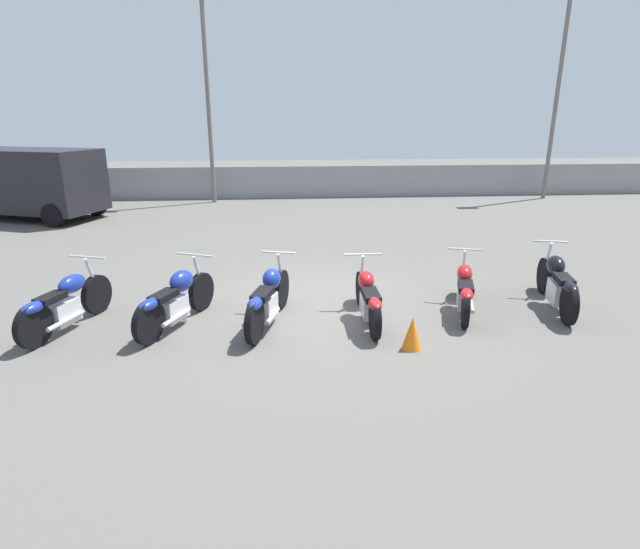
{
  "coord_description": "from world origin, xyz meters",
  "views": [
    {
      "loc": [
        -0.68,
        -8.17,
        3.23
      ],
      "look_at": [
        0.0,
        -0.17,
        0.65
      ],
      "focal_mm": 28.0,
      "sensor_mm": 36.0,
      "label": 1
    }
  ],
  "objects_px": {
    "motorcycle_slot_3": "(368,298)",
    "light_pole_left": "(560,70)",
    "motorcycle_slot_0": "(65,304)",
    "motorcycle_slot_5": "(557,283)",
    "traffic_cone_near": "(412,333)",
    "motorcycle_slot_1": "(176,299)",
    "parked_van": "(18,180)",
    "motorcycle_slot_4": "(464,289)",
    "motorcycle_slot_2": "(268,299)",
    "light_pole_right": "(207,78)"
  },
  "relations": [
    {
      "from": "motorcycle_slot_3",
      "to": "light_pole_left",
      "type": "bearing_deg",
      "value": 52.7
    },
    {
      "from": "motorcycle_slot_0",
      "to": "motorcycle_slot_5",
      "type": "distance_m",
      "value": 8.12
    },
    {
      "from": "light_pole_left",
      "to": "traffic_cone_near",
      "type": "distance_m",
      "value": 16.37
    },
    {
      "from": "motorcycle_slot_1",
      "to": "motorcycle_slot_3",
      "type": "height_order",
      "value": "motorcycle_slot_1"
    },
    {
      "from": "parked_van",
      "to": "motorcycle_slot_1",
      "type": "bearing_deg",
      "value": -124.64
    },
    {
      "from": "motorcycle_slot_1",
      "to": "motorcycle_slot_4",
      "type": "bearing_deg",
      "value": 26.28
    },
    {
      "from": "motorcycle_slot_5",
      "to": "motorcycle_slot_3",
      "type": "bearing_deg",
      "value": -160.68
    },
    {
      "from": "motorcycle_slot_1",
      "to": "motorcycle_slot_2",
      "type": "distance_m",
      "value": 1.46
    },
    {
      "from": "motorcycle_slot_0",
      "to": "motorcycle_slot_4",
      "type": "distance_m",
      "value": 6.45
    },
    {
      "from": "motorcycle_slot_2",
      "to": "traffic_cone_near",
      "type": "bearing_deg",
      "value": -11.01
    },
    {
      "from": "light_pole_right",
      "to": "traffic_cone_near",
      "type": "bearing_deg",
      "value": -71.88
    },
    {
      "from": "motorcycle_slot_1",
      "to": "parked_van",
      "type": "distance_m",
      "value": 11.58
    },
    {
      "from": "motorcycle_slot_4",
      "to": "motorcycle_slot_1",
      "type": "bearing_deg",
      "value": -160.06
    },
    {
      "from": "motorcycle_slot_1",
      "to": "parked_van",
      "type": "xyz_separation_m",
      "value": [
        -6.67,
        9.43,
        0.77
      ]
    },
    {
      "from": "motorcycle_slot_3",
      "to": "motorcycle_slot_5",
      "type": "distance_m",
      "value": 3.38
    },
    {
      "from": "light_pole_right",
      "to": "motorcycle_slot_4",
      "type": "bearing_deg",
      "value": -64.88
    },
    {
      "from": "light_pole_right",
      "to": "motorcycle_slot_0",
      "type": "distance_m",
      "value": 12.74
    },
    {
      "from": "motorcycle_slot_2",
      "to": "parked_van",
      "type": "distance_m",
      "value": 12.53
    },
    {
      "from": "light_pole_left",
      "to": "motorcycle_slot_3",
      "type": "bearing_deg",
      "value": -128.1
    },
    {
      "from": "light_pole_left",
      "to": "parked_van",
      "type": "bearing_deg",
      "value": -172.81
    },
    {
      "from": "motorcycle_slot_0",
      "to": "light_pole_right",
      "type": "bearing_deg",
      "value": 104.99
    },
    {
      "from": "motorcycle_slot_3",
      "to": "traffic_cone_near",
      "type": "distance_m",
      "value": 1.17
    },
    {
      "from": "light_pole_left",
      "to": "light_pole_right",
      "type": "height_order",
      "value": "light_pole_left"
    },
    {
      "from": "motorcycle_slot_5",
      "to": "traffic_cone_near",
      "type": "height_order",
      "value": "motorcycle_slot_5"
    },
    {
      "from": "motorcycle_slot_1",
      "to": "motorcycle_slot_5",
      "type": "distance_m",
      "value": 6.44
    },
    {
      "from": "motorcycle_slot_0",
      "to": "motorcycle_slot_4",
      "type": "bearing_deg",
      "value": 20.98
    },
    {
      "from": "light_pole_right",
      "to": "light_pole_left",
      "type": "bearing_deg",
      "value": -0.89
    },
    {
      "from": "motorcycle_slot_0",
      "to": "light_pole_left",
      "type": "bearing_deg",
      "value": 59.28
    },
    {
      "from": "light_pole_left",
      "to": "motorcycle_slot_0",
      "type": "distance_m",
      "value": 18.92
    },
    {
      "from": "light_pole_right",
      "to": "traffic_cone_near",
      "type": "distance_m",
      "value": 14.49
    },
    {
      "from": "motorcycle_slot_2",
      "to": "parked_van",
      "type": "xyz_separation_m",
      "value": [
        -8.12,
        9.51,
        0.78
      ]
    },
    {
      "from": "light_pole_left",
      "to": "traffic_cone_near",
      "type": "height_order",
      "value": "light_pole_left"
    },
    {
      "from": "motorcycle_slot_4",
      "to": "motorcycle_slot_3",
      "type": "bearing_deg",
      "value": -153.84
    },
    {
      "from": "light_pole_left",
      "to": "motorcycle_slot_3",
      "type": "height_order",
      "value": "light_pole_left"
    },
    {
      "from": "motorcycle_slot_4",
      "to": "motorcycle_slot_5",
      "type": "relative_size",
      "value": 0.9
    },
    {
      "from": "light_pole_right",
      "to": "motorcycle_slot_0",
      "type": "relative_size",
      "value": 3.88
    },
    {
      "from": "motorcycle_slot_4",
      "to": "parked_van",
      "type": "distance_m",
      "value": 14.72
    },
    {
      "from": "traffic_cone_near",
      "to": "motorcycle_slot_4",
      "type": "bearing_deg",
      "value": 46.73
    },
    {
      "from": "motorcycle_slot_3",
      "to": "parked_van",
      "type": "bearing_deg",
      "value": 136.51
    },
    {
      "from": "light_pole_left",
      "to": "motorcycle_slot_1",
      "type": "height_order",
      "value": "light_pole_left"
    },
    {
      "from": "light_pole_left",
      "to": "motorcycle_slot_1",
      "type": "relative_size",
      "value": 4.26
    },
    {
      "from": "motorcycle_slot_4",
      "to": "parked_van",
      "type": "relative_size",
      "value": 0.34
    },
    {
      "from": "motorcycle_slot_4",
      "to": "motorcycle_slot_5",
      "type": "bearing_deg",
      "value": 19.37
    },
    {
      "from": "motorcycle_slot_2",
      "to": "motorcycle_slot_5",
      "type": "bearing_deg",
      "value": 19.78
    },
    {
      "from": "motorcycle_slot_4",
      "to": "light_pole_left",
      "type": "bearing_deg",
      "value": 74.34
    },
    {
      "from": "motorcycle_slot_2",
      "to": "motorcycle_slot_3",
      "type": "relative_size",
      "value": 1.02
    },
    {
      "from": "parked_van",
      "to": "motorcycle_slot_3",
      "type": "bearing_deg",
      "value": -114.18
    },
    {
      "from": "light_pole_right",
      "to": "motorcycle_slot_0",
      "type": "height_order",
      "value": "light_pole_right"
    },
    {
      "from": "motorcycle_slot_0",
      "to": "motorcycle_slot_4",
      "type": "relative_size",
      "value": 1.02
    },
    {
      "from": "motorcycle_slot_1",
      "to": "motorcycle_slot_3",
      "type": "xyz_separation_m",
      "value": [
        3.07,
        -0.06,
        -0.05
      ]
    }
  ]
}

